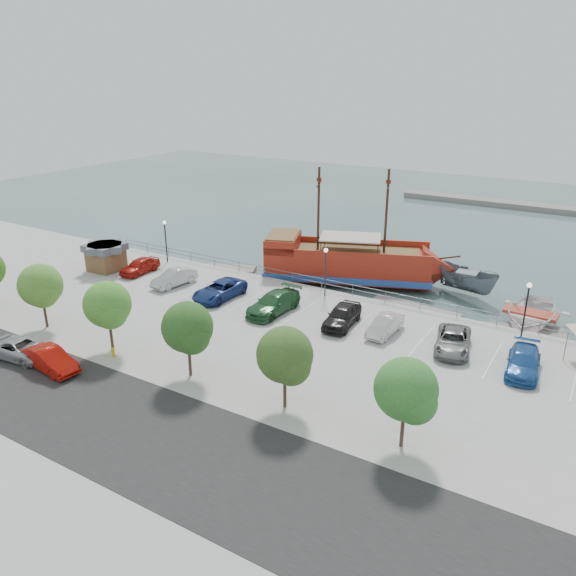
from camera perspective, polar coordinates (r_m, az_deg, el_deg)
The scene contains 32 objects.
ground at distance 43.64m, azimuth -0.23°, elevation -4.73°, with size 160.00×160.00×0.00m, color #3A5251.
land_slab at distance 30.33m, azimuth -22.49°, elevation -18.66°, with size 100.00×58.00×1.20m, color #A0A0A0.
street at distance 32.38m, azimuth -15.51°, elevation -13.57°, with size 100.00×8.00×0.04m, color black.
sidewalk at distance 35.99m, azimuth -8.62°, elevation -9.18°, with size 100.00×4.00×0.05m, color #9E9A93.
seawall_railing at distance 49.33m, azimuth 4.47°, elevation 0.27°, with size 50.00×0.06×1.00m.
far_shore at distance 91.11m, azimuth 23.99°, elevation 7.49°, with size 40.00×3.00×0.80m, color gray.
pirate_ship at distance 53.92m, azimuth 7.45°, elevation 2.43°, with size 18.41×10.98×11.45m.
patrol_boat at distance 53.18m, azimuth 17.64°, elevation 0.53°, with size 2.39×6.34×2.45m, color slate.
speedboat at distance 48.78m, azimuth 23.37°, elevation -2.70°, with size 5.32×7.44×1.54m, color white.
dock_west at distance 57.72m, azimuth -6.98°, elevation 1.92°, with size 7.35×2.10×0.42m, color gray.
dock_mid at distance 48.58m, azimuth 12.66°, elevation -2.21°, with size 7.71×2.20×0.44m, color gray.
dock_east at distance 47.01m, azimuth 22.02°, elevation -4.12°, with size 7.43×2.12×0.42m, color gray.
shed at distance 57.04m, azimuth -18.03°, elevation 3.09°, with size 3.20×3.20×2.61m.
street_van at distance 41.87m, azimuth -25.52°, elevation -5.58°, with size 2.25×4.88×1.36m, color #A1A3A7.
street_sedan at distance 39.44m, azimuth -22.98°, elevation -6.72°, with size 1.55×4.44×1.46m, color #AA1007.
fire_hydrant at distance 39.77m, azimuth -17.33°, elevation -6.24°, with size 0.25×0.25×0.73m.
lamp_post_left at distance 57.50m, azimuth -12.36°, elevation 5.40°, with size 0.36×0.36×4.28m.
lamp_post_mid at distance 47.42m, azimuth 3.84°, elevation 2.51°, with size 0.36×0.36×4.28m.
lamp_post_right at distance 43.04m, azimuth 23.11°, elevation -1.18°, with size 0.36×0.36×4.28m.
tree_b at distance 44.84m, azimuth -23.80°, elevation 0.07°, with size 3.30×3.20×5.00m.
tree_c at distance 39.57m, azimuth -17.80°, elevation -1.80°, with size 3.30×3.20×5.00m.
tree_d at distance 34.93m, azimuth -10.07°, elevation -4.17°, with size 3.30×3.20×5.00m.
tree_e at distance 31.17m, azimuth -0.17°, elevation -7.07°, with size 3.30×3.20×5.00m.
tree_f at distance 28.66m, azimuth 12.09°, elevation -10.32°, with size 3.30×3.20×5.00m.
parked_car_a at distance 55.40m, azimuth -14.83°, elevation 2.20°, with size 1.73×4.30×1.47m, color #AC1B11.
parked_car_b at distance 51.47m, azimuth -11.49°, elevation 1.03°, with size 1.54×4.41×1.45m, color #B3B3B3.
parked_car_c at distance 47.90m, azimuth -6.98°, elevation -0.20°, with size 2.46×5.34×1.48m, color navy.
parked_car_d at distance 44.74m, azimuth -1.48°, elevation -1.54°, with size 2.24×5.52×1.60m, color #25572D.
parked_car_e at distance 42.64m, azimuth 5.52°, elevation -2.80°, with size 1.92×4.76×1.62m, color black.
parked_car_f at distance 41.78m, azimuth 9.84°, elevation -3.76°, with size 1.41×4.05×1.33m, color beige.
parked_car_g at distance 40.49m, azimuth 16.42°, elevation -5.17°, with size 2.28×4.94×1.37m, color slate.
parked_car_h at distance 39.15m, azimuth 22.80°, elevation -6.95°, with size 1.97×4.84×1.40m, color #22529A.
Camera 1 is at (20.38, -33.58, 18.01)m, focal length 35.00 mm.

